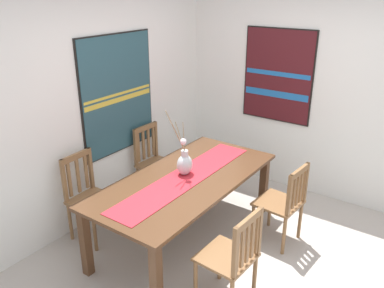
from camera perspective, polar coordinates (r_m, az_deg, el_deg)
The scene contains 12 objects.
ground_plane at distance 4.06m, azimuth 7.13°, elevation -16.92°, with size 6.40×6.40×0.03m, color #B2A89E.
wall_back at distance 4.49m, azimuth -13.39°, elevation 6.23°, with size 6.40×0.12×2.70m, color silver.
wall_side at distance 5.04m, azimuth 18.19°, elevation 7.44°, with size 0.12×6.40×2.70m, color silver.
dining_table at distance 4.03m, azimuth -0.97°, elevation -5.97°, with size 2.10×1.00×0.73m.
table_runner at distance 3.98m, azimuth -0.98°, elevation -4.81°, with size 1.93×0.36×0.01m, color #B7232D.
centerpiece_vase at distance 3.99m, azimuth -1.08°, elevation -2.73°, with size 0.26×0.21×0.69m.
chair_0 at distance 4.17m, azimuth 13.07°, elevation -8.10°, with size 0.45×0.45×0.88m.
chair_1 at distance 4.31m, azimuth -14.60°, elevation -7.24°, with size 0.44×0.44×0.92m.
chair_2 at distance 4.97m, azimuth -5.45°, elevation -2.43°, with size 0.43×0.43×0.92m.
chair_3 at distance 3.36m, azimuth 5.86°, elevation -15.72°, with size 0.44×0.44×0.90m.
painting_on_back_wall at distance 4.59m, azimuth -10.63°, elevation 7.03°, with size 1.08×0.05×1.35m.
painting_on_side_wall at distance 5.14m, azimuth 12.26°, elevation 9.56°, with size 0.05×0.91×1.16m.
Camera 1 is at (-2.83, -1.42, 2.53)m, focal length 37.09 mm.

